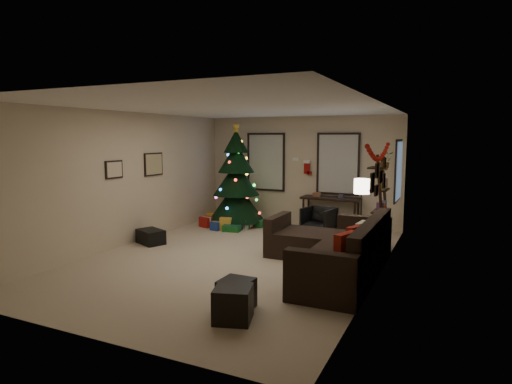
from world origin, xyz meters
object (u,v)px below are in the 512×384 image
(sofa, at_px, (336,252))
(desk, at_px, (331,201))
(christmas_tree, at_px, (236,183))
(bookshelf, at_px, (382,205))
(desk_chair, at_px, (319,220))

(sofa, xyz_separation_m, desk, (-0.95, 3.16, 0.37))
(christmas_tree, height_order, bookshelf, christmas_tree)
(desk_chair, bearing_deg, sofa, -55.61)
(desk_chair, bearing_deg, desk, 93.45)
(christmas_tree, xyz_separation_m, sofa, (3.18, -2.55, -0.77))
(desk, bearing_deg, sofa, -73.25)
(sofa, height_order, desk_chair, sofa)
(sofa, xyz_separation_m, desk_chair, (-1.05, 2.51, 0.01))
(christmas_tree, bearing_deg, desk, 15.38)
(christmas_tree, xyz_separation_m, desk_chair, (2.14, -0.04, -0.76))
(bookshelf, bearing_deg, christmas_tree, 164.08)
(christmas_tree, xyz_separation_m, bookshelf, (3.67, -1.05, -0.16))
(sofa, relative_size, desk_chair, 4.91)
(christmas_tree, relative_size, bookshelf, 1.38)
(christmas_tree, bearing_deg, bookshelf, -15.92)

